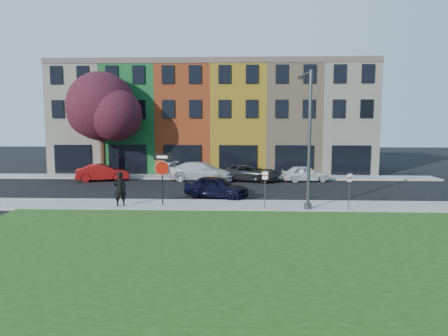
{
  "coord_description": "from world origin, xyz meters",
  "views": [
    {
      "loc": [
        0.16,
        -19.41,
        4.78
      ],
      "look_at": [
        -0.77,
        4.0,
        2.12
      ],
      "focal_mm": 32.0,
      "sensor_mm": 36.0,
      "label": 1
    }
  ],
  "objects_px": {
    "stop_sign": "(162,169)",
    "sedan_near": "(216,187)",
    "street_lamp": "(308,140)",
    "man": "(120,189)"
  },
  "relations": [
    {
      "from": "sedan_near",
      "to": "man",
      "type": "bearing_deg",
      "value": 146.26
    },
    {
      "from": "sedan_near",
      "to": "street_lamp",
      "type": "xyz_separation_m",
      "value": [
        5.18,
        -3.36,
        3.15
      ]
    },
    {
      "from": "stop_sign",
      "to": "sedan_near",
      "type": "height_order",
      "value": "stop_sign"
    },
    {
      "from": "man",
      "to": "sedan_near",
      "type": "distance_m",
      "value": 6.15
    },
    {
      "from": "sedan_near",
      "to": "street_lamp",
      "type": "bearing_deg",
      "value": -98.47
    },
    {
      "from": "sedan_near",
      "to": "stop_sign",
      "type": "bearing_deg",
      "value": 160.05
    },
    {
      "from": "stop_sign",
      "to": "sedan_near",
      "type": "relative_size",
      "value": 0.65
    },
    {
      "from": "sedan_near",
      "to": "street_lamp",
      "type": "height_order",
      "value": "street_lamp"
    },
    {
      "from": "stop_sign",
      "to": "sedan_near",
      "type": "xyz_separation_m",
      "value": [
        2.88,
        2.93,
        -1.5
      ]
    },
    {
      "from": "man",
      "to": "street_lamp",
      "type": "xyz_separation_m",
      "value": [
        10.4,
        -0.13,
        2.76
      ]
    }
  ]
}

